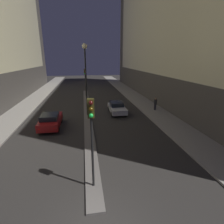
# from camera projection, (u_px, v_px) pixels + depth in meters

# --- Properties ---
(building_right) EXTENTS (6.01, 44.94, 25.62)m
(building_right) POSITION_uv_depth(u_px,v_px,m) (171.00, 15.00, 26.10)
(building_right) COLOR #4C4742
(building_right) RESTS_ON ground
(median_strip) EXTENTS (0.87, 30.25, 0.11)m
(median_strip) POSITION_uv_depth(u_px,v_px,m) (87.00, 112.00, 21.92)
(median_strip) COLOR #66605B
(median_strip) RESTS_ON ground
(traffic_light_near) EXTENTS (0.32, 0.42, 4.72)m
(traffic_light_near) POSITION_uv_depth(u_px,v_px,m) (91.00, 125.00, 8.25)
(traffic_light_near) COLOR black
(traffic_light_near) RESTS_ON median_strip
(traffic_light_mid) EXTENTS (0.32, 0.42, 4.72)m
(traffic_light_mid) POSITION_uv_depth(u_px,v_px,m) (85.00, 76.00, 29.82)
(traffic_light_mid) COLOR black
(traffic_light_mid) RESTS_ON median_strip
(street_lamp) EXTENTS (0.57, 0.57, 7.98)m
(street_lamp) POSITION_uv_depth(u_px,v_px,m) (85.00, 65.00, 19.19)
(street_lamp) COLOR black
(street_lamp) RESTS_ON median_strip
(car_left_lane) EXTENTS (1.84, 4.11, 1.47)m
(car_left_lane) POSITION_uv_depth(u_px,v_px,m) (51.00, 121.00, 17.03)
(car_left_lane) COLOR maroon
(car_left_lane) RESTS_ON ground
(car_right_lane) EXTENTS (1.79, 4.04, 1.37)m
(car_right_lane) POSITION_uv_depth(u_px,v_px,m) (117.00, 108.00, 21.61)
(car_right_lane) COLOR #B2B2B7
(car_right_lane) RESTS_ON ground
(pedestrian_on_right_sidewalk) EXTENTS (0.36, 0.36, 1.59)m
(pedestrian_on_right_sidewalk) POSITION_uv_depth(u_px,v_px,m) (155.00, 104.00, 22.46)
(pedestrian_on_right_sidewalk) COLOR black
(pedestrian_on_right_sidewalk) RESTS_ON sidewalk_right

